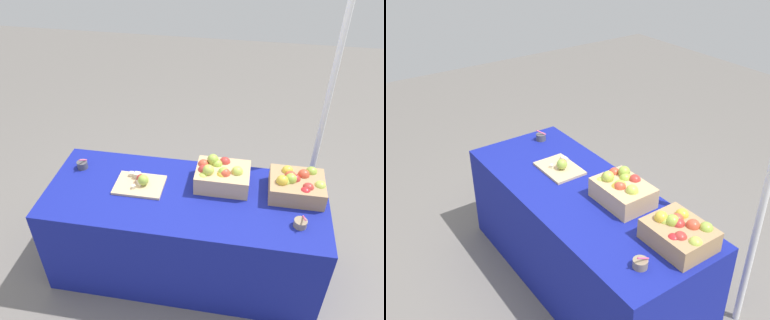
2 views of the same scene
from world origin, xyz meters
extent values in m
plane|color=slate|center=(0.00, 0.00, 0.00)|extent=(10.00, 10.00, 0.00)
cube|color=navy|center=(0.00, 0.00, 0.37)|extent=(1.90, 0.76, 0.74)
cube|color=tan|center=(0.73, 0.13, 0.80)|extent=(0.36, 0.29, 0.12)
sphere|color=#B2C64C|center=(0.87, 0.10, 0.85)|extent=(0.08, 0.08, 0.08)
sphere|color=#D14C33|center=(0.77, 0.19, 0.87)|extent=(0.08, 0.08, 0.08)
sphere|color=#B2C64C|center=(0.64, 0.10, 0.86)|extent=(0.08, 0.08, 0.08)
sphere|color=red|center=(0.77, 0.04, 0.84)|extent=(0.08, 0.08, 0.08)
sphere|color=#D14C33|center=(0.68, 0.16, 0.86)|extent=(0.08, 0.08, 0.08)
sphere|color=#B2332D|center=(0.71, 0.14, 0.86)|extent=(0.08, 0.08, 0.08)
sphere|color=#B2332D|center=(0.79, 0.07, 0.85)|extent=(0.08, 0.08, 0.08)
sphere|color=gold|center=(0.66, 0.22, 0.86)|extent=(0.08, 0.08, 0.08)
sphere|color=#99B742|center=(0.82, 0.23, 0.86)|extent=(0.08, 0.08, 0.08)
sphere|color=gold|center=(0.63, 0.09, 0.88)|extent=(0.08, 0.08, 0.08)
sphere|color=#99B742|center=(0.68, 0.12, 0.87)|extent=(0.08, 0.08, 0.08)
cube|color=tan|center=(0.24, 0.15, 0.81)|extent=(0.36, 0.27, 0.13)
sphere|color=gold|center=(0.23, 0.10, 0.86)|extent=(0.08, 0.08, 0.08)
sphere|color=#B2332D|center=(0.11, 0.12, 0.86)|extent=(0.08, 0.08, 0.08)
sphere|color=#99B742|center=(0.19, 0.20, 0.87)|extent=(0.08, 0.08, 0.08)
sphere|color=#B2C64C|center=(0.11, 0.07, 0.85)|extent=(0.08, 0.08, 0.08)
sphere|color=#B2C64C|center=(0.33, 0.13, 0.88)|extent=(0.08, 0.08, 0.08)
sphere|color=#D14C33|center=(0.25, 0.11, 0.87)|extent=(0.08, 0.08, 0.08)
sphere|color=#99B742|center=(0.24, 0.11, 0.87)|extent=(0.08, 0.08, 0.08)
sphere|color=#B2C64C|center=(0.14, 0.10, 0.89)|extent=(0.08, 0.08, 0.08)
sphere|color=#99B742|center=(0.16, 0.22, 0.89)|extent=(0.08, 0.08, 0.08)
sphere|color=#D14C33|center=(0.10, 0.19, 0.86)|extent=(0.08, 0.08, 0.08)
sphere|color=#B2332D|center=(0.24, 0.24, 0.87)|extent=(0.08, 0.08, 0.08)
cube|color=#D1B284|center=(-0.32, 0.04, 0.75)|extent=(0.33, 0.24, 0.02)
sphere|color=#99B742|center=(-0.30, 0.04, 0.80)|extent=(0.08, 0.08, 0.08)
cube|color=beige|center=(-0.40, 0.11, 0.77)|extent=(0.03, 0.03, 0.03)
cube|color=beige|center=(-0.32, 0.03, 0.78)|extent=(0.05, 0.05, 0.04)
cube|color=beige|center=(-0.36, 0.10, 0.78)|extent=(0.04, 0.04, 0.04)
cube|color=beige|center=(-0.35, -0.01, 0.77)|extent=(0.03, 0.03, 0.02)
sphere|color=#B2332D|center=(-0.32, 0.06, 0.79)|extent=(0.06, 0.06, 0.06)
cylinder|color=#4C4C51|center=(-0.79, 0.16, 0.77)|extent=(0.08, 0.08, 0.05)
cylinder|color=#EA598C|center=(-0.78, 0.16, 0.81)|extent=(0.03, 0.08, 0.06)
cylinder|color=gray|center=(0.75, -0.16, 0.76)|extent=(0.08, 0.08, 0.05)
cylinder|color=#EA598C|center=(0.76, -0.16, 0.81)|extent=(0.01, 0.08, 0.05)
cylinder|color=white|center=(0.90, 0.61, 0.96)|extent=(0.04, 0.04, 1.92)
camera|label=1|loc=(0.38, -1.93, 2.52)|focal=36.72mm
camera|label=2|loc=(2.04, -1.46, 2.41)|focal=42.95mm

